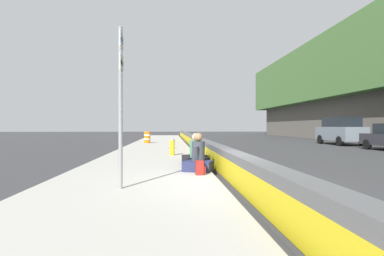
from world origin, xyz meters
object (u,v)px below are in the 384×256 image
(route_sign_post, at_px, (121,96))
(construction_barrel, at_px, (147,137))
(parked_car_fourth, at_px, (340,130))
(seated_person_rear, at_px, (195,154))
(seated_person_middle, at_px, (196,156))
(fire_hydrant, at_px, (172,146))
(seated_person_foreground, at_px, (198,159))
(backpack, at_px, (200,168))

(route_sign_post, distance_m, construction_barrel, 18.63)
(parked_car_fourth, bearing_deg, seated_person_rear, 134.16)
(seated_person_rear, relative_size, construction_barrel, 1.18)
(seated_person_middle, height_order, construction_barrel, seated_person_middle)
(seated_person_rear, xyz_separation_m, construction_barrel, (13.97, 2.82, 0.13))
(route_sign_post, bearing_deg, seated_person_middle, -28.51)
(route_sign_post, xyz_separation_m, seated_person_rear, (4.58, -2.03, -1.72))
(fire_hydrant, bearing_deg, seated_person_middle, -168.91)
(seated_person_foreground, relative_size, seated_person_rear, 1.06)
(fire_hydrant, height_order, seated_person_foreground, seated_person_foreground)
(fire_hydrant, bearing_deg, backpack, -172.70)
(fire_hydrant, xyz_separation_m, seated_person_middle, (-4.05, -0.79, -0.09))
(fire_hydrant, height_order, parked_car_fourth, parked_car_fourth)
(fire_hydrant, distance_m, seated_person_rear, 3.25)
(fire_hydrant, height_order, seated_person_rear, seated_person_rear)
(backpack, distance_m, construction_barrel, 16.95)
(seated_person_foreground, relative_size, construction_barrel, 1.25)
(seated_person_middle, xyz_separation_m, parked_car_fourth, (13.63, -13.13, 0.69))
(seated_person_rear, relative_size, parked_car_fourth, 0.23)
(route_sign_post, distance_m, fire_hydrant, 7.98)
(seated_person_middle, bearing_deg, fire_hydrant, 11.09)
(seated_person_rear, distance_m, parked_car_fourth, 18.26)
(route_sign_post, height_order, seated_person_foreground, route_sign_post)
(seated_person_foreground, bearing_deg, parked_car_fourth, -41.67)
(parked_car_fourth, bearing_deg, backpack, 139.59)
(backpack, bearing_deg, parked_car_fourth, -40.41)
(backpack, height_order, parked_car_fourth, parked_car_fourth)
(parked_car_fourth, bearing_deg, seated_person_foreground, 138.33)
(seated_person_foreground, bearing_deg, seated_person_middle, -1.20)
(seated_person_middle, distance_m, parked_car_fourth, 18.94)
(backpack, bearing_deg, seated_person_rear, -1.69)
(seated_person_foreground, distance_m, parked_car_fourth, 19.80)
(backpack, height_order, construction_barrel, construction_barrel)
(route_sign_post, distance_m, parked_car_fourth, 23.00)
(construction_barrel, height_order, parked_car_fourth, parked_car_fourth)
(fire_hydrant, xyz_separation_m, seated_person_foreground, (-5.20, -0.77, -0.08))
(seated_person_middle, xyz_separation_m, backpack, (-1.84, 0.04, -0.16))
(seated_person_foreground, relative_size, backpack, 2.96)
(seated_person_rear, xyz_separation_m, backpack, (-2.76, 0.08, -0.16))
(seated_person_middle, bearing_deg, construction_barrel, 10.59)
(fire_hydrant, bearing_deg, seated_person_rear, -165.07)
(construction_barrel, bearing_deg, fire_hydrant, -169.60)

